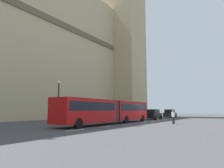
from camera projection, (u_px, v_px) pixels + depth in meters
name	position (u px, v px, depth m)	size (l,w,h in m)	color
ground_plane	(147.00, 122.00, 30.00)	(160.00, 160.00, 0.00)	#424244
lane_centre_marking	(136.00, 123.00, 27.06)	(25.20, 0.16, 0.01)	silver
articulated_bus	(110.00, 110.00, 25.66)	(17.19, 2.54, 2.90)	#B20F0F
sedan_lead	(153.00, 114.00, 37.79)	(4.40, 1.86, 1.85)	black
sedan_trailing	(170.00, 114.00, 46.25)	(4.40, 1.86, 1.85)	black
traffic_cone_west	(158.00, 120.00, 29.79)	(0.36, 0.36, 0.58)	black
traffic_cone_middle	(173.00, 119.00, 33.84)	(0.36, 0.36, 0.58)	black
street_lamp	(58.00, 99.00, 24.63)	(0.44, 0.44, 5.27)	black
pedestrian_near_cones	(173.00, 116.00, 25.79)	(0.43, 0.47, 1.69)	#333333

